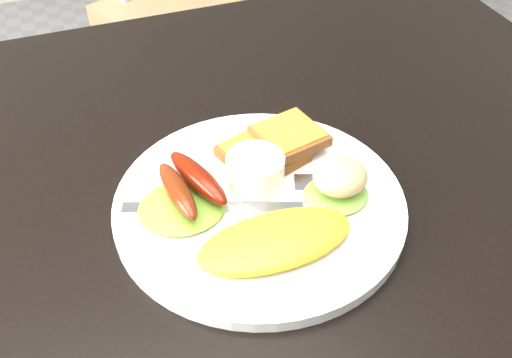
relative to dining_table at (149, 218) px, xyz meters
The scene contains 13 objects.
dining_table is the anchor object (origin of this frame).
dining_chair 1.04m from the dining_table, 70.11° to the left, with size 0.45×0.45×0.05m, color tan.
plate 0.12m from the dining_table, 24.10° to the right, with size 0.29×0.29×0.01m, color white.
lettuce_left 0.06m from the dining_table, 49.16° to the right, with size 0.09×0.08×0.01m, color #5A9928.
lettuce_right 0.19m from the dining_table, 21.52° to the right, with size 0.07×0.06×0.01m, color #5B9833.
omelette 0.15m from the dining_table, 49.03° to the right, with size 0.15×0.07×0.02m, color yellow.
sausage_a 0.07m from the dining_table, 43.47° to the right, with size 0.02×0.09×0.02m, color #5A260E.
sausage_b 0.08m from the dining_table, 16.58° to the right, with size 0.02×0.09×0.02m, color #5C0B04.
ramekin 0.12m from the dining_table, 11.99° to the right, with size 0.06×0.06×0.03m, color white.
toast_a 0.14m from the dining_table, ahead, with size 0.08×0.08×0.01m, color brown.
toast_b 0.17m from the dining_table, ahead, with size 0.07×0.07×0.01m, color brown.
potato_salad 0.20m from the dining_table, 20.06° to the right, with size 0.06×0.05×0.03m, color beige.
fork 0.08m from the dining_table, 37.26° to the right, with size 0.18×0.01×0.00m, color #ADAFB7.
Camera 1 is at (-0.05, -0.45, 1.18)m, focal length 42.00 mm.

